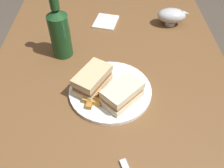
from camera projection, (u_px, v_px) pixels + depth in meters
dining_table at (112, 146)px, 1.01m from camera, size 1.19×0.81×0.71m
plate at (112, 90)px, 0.74m from camera, size 0.25×0.25×0.01m
sandwich_half_left at (94, 80)px, 0.72m from camera, size 0.14×0.12×0.06m
sandwich_half_right at (124, 94)px, 0.68m from camera, size 0.13×0.13×0.06m
potato_wedge_front at (106, 97)px, 0.70m from camera, size 0.04×0.02×0.01m
potato_wedge_middle at (91, 103)px, 0.69m from camera, size 0.04×0.02×0.01m
potato_wedge_back at (90, 95)px, 0.71m from camera, size 0.02×0.05×0.01m
potato_wedge_left_edge at (100, 88)px, 0.72m from camera, size 0.05×0.02×0.02m
potato_wedge_right_edge at (94, 101)px, 0.69m from camera, size 0.03×0.06×0.02m
potato_wedge_stray at (96, 91)px, 0.72m from camera, size 0.05×0.04×0.02m
gravy_boat at (173, 16)px, 0.97m from camera, size 0.08×0.13×0.07m
cider_bottle at (61, 31)px, 0.80m from camera, size 0.07×0.07×0.25m
napkin at (107, 22)px, 1.01m from camera, size 0.13×0.12×0.01m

